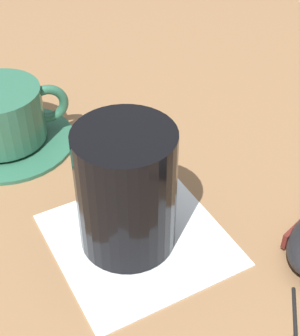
{
  "coord_description": "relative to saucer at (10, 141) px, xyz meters",
  "views": [
    {
      "loc": [
        0.16,
        0.34,
        0.34
      ],
      "look_at": [
        -0.01,
        0.01,
        0.03
      ],
      "focal_mm": 55.0,
      "sensor_mm": 36.0,
      "label": 1
    }
  ],
  "objects": [
    {
      "name": "saucer",
      "position": [
        0.0,
        0.0,
        0.0
      ],
      "size": [
        0.14,
        0.14,
        0.01
      ],
      "primitive_type": "cylinder",
      "color": "#2D664C",
      "rests_on": "ground"
    },
    {
      "name": "ground_plane",
      "position": [
        -0.09,
        0.13,
        -0.0
      ],
      "size": [
        3.0,
        3.0,
        0.0
      ],
      "primitive_type": "plane",
      "color": "olive"
    },
    {
      "name": "napkin_under_glass",
      "position": [
        -0.06,
        0.19,
        -0.0
      ],
      "size": [
        0.15,
        0.15,
        0.0
      ],
      "primitive_type": "cube",
      "rotation": [
        0.0,
        0.0,
        0.03
      ],
      "color": "white",
      "rests_on": "ground"
    },
    {
      "name": "coffee_cup",
      "position": [
        0.0,
        -0.0,
        0.03
      ],
      "size": [
        0.12,
        0.09,
        0.06
      ],
      "color": "#2D664C",
      "rests_on": "saucer"
    },
    {
      "name": "drinking_glass",
      "position": [
        -0.05,
        0.18,
        0.05
      ],
      "size": [
        0.08,
        0.08,
        0.11
      ],
      "primitive_type": "cylinder",
      "color": "black",
      "rests_on": "napkin_under_glass"
    }
  ]
}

